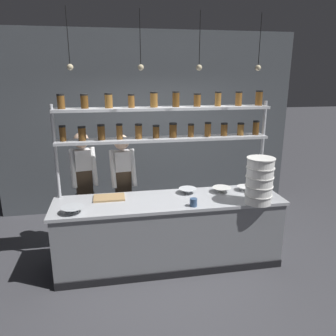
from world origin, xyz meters
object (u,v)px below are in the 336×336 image
at_px(chef_left, 84,182).
at_px(prep_bowl_center_front, 188,191).
at_px(spice_shelf_unit, 164,126).
at_px(prep_bowl_near_left, 245,188).
at_px(cutting_board, 109,198).
at_px(prep_bowl_center_back, 73,210).
at_px(serving_cup_front, 193,202).
at_px(chef_center, 123,183).
at_px(container_stack, 259,181).
at_px(prep_bowl_near_right, 222,190).

bearing_deg(chef_left, prep_bowl_center_front, -31.23).
height_order(spice_shelf_unit, prep_bowl_near_left, spice_shelf_unit).
bearing_deg(prep_bowl_near_left, cutting_board, 179.32).
relative_size(prep_bowl_center_front, prep_bowl_center_back, 0.91).
bearing_deg(serving_cup_front, chef_center, 130.97).
bearing_deg(spice_shelf_unit, cutting_board, -168.16).
bearing_deg(container_stack, chef_center, 149.21).
bearing_deg(prep_bowl_center_front, serving_cup_front, -94.85).
height_order(container_stack, prep_bowl_near_right, container_stack).
distance_m(prep_bowl_center_front, prep_bowl_near_right, 0.47).
xyz_separation_m(prep_bowl_near_right, serving_cup_front, (-0.51, -0.41, 0.02)).
height_order(container_stack, cutting_board, container_stack).
bearing_deg(cutting_board, container_stack, -14.86).
bearing_deg(spice_shelf_unit, prep_bowl_center_front, -26.74).
height_order(cutting_board, prep_bowl_near_right, prep_bowl_near_right).
height_order(container_stack, prep_bowl_center_back, container_stack).
relative_size(spice_shelf_unit, chef_center, 1.71).
xyz_separation_m(cutting_board, prep_bowl_near_left, (1.86, -0.02, 0.02)).
relative_size(chef_left, cutting_board, 4.26).
bearing_deg(chef_center, spice_shelf_unit, -36.64).
bearing_deg(container_stack, prep_bowl_near_left, 87.47).
xyz_separation_m(chef_left, prep_bowl_near_right, (1.86, -0.57, -0.03)).
bearing_deg(spice_shelf_unit, prep_bowl_near_right, -14.49).
bearing_deg(spice_shelf_unit, prep_bowl_near_left, -9.40).
bearing_deg(chef_left, prep_bowl_near_right, -27.77).
xyz_separation_m(chef_center, prep_bowl_near_right, (1.31, -0.52, -0.01)).
xyz_separation_m(container_stack, prep_bowl_near_left, (0.02, 0.46, -0.26)).
bearing_deg(chef_left, cutting_board, -67.88).
distance_m(chef_center, cutting_board, 0.53).
distance_m(chef_center, prep_bowl_center_front, 0.97).
bearing_deg(prep_bowl_near_left, prep_bowl_center_back, -170.79).
distance_m(prep_bowl_center_back, prep_bowl_near_right, 1.97).
xyz_separation_m(prep_bowl_near_left, prep_bowl_center_front, (-0.80, 0.03, 0.00)).
distance_m(chef_center, prep_bowl_near_right, 1.41).
xyz_separation_m(chef_left, prep_bowl_near_left, (2.20, -0.56, -0.04)).
height_order(spice_shelf_unit, prep_bowl_near_right, spice_shelf_unit).
bearing_deg(serving_cup_front, prep_bowl_center_front, 85.15).
xyz_separation_m(prep_bowl_near_left, prep_bowl_near_right, (-0.34, -0.01, 0.01)).
bearing_deg(prep_bowl_near_left, spice_shelf_unit, 170.60).
xyz_separation_m(chef_center, prep_bowl_center_back, (-0.63, -0.88, -0.00)).
xyz_separation_m(chef_left, chef_center, (0.55, -0.05, -0.03)).
distance_m(chef_center, prep_bowl_near_left, 1.73).
xyz_separation_m(prep_bowl_near_left, prep_bowl_center_back, (-2.28, -0.37, 0.01)).
distance_m(prep_bowl_near_left, prep_bowl_near_right, 0.34).
relative_size(spice_shelf_unit, cutting_board, 7.11).
xyz_separation_m(chef_left, prep_bowl_center_back, (-0.08, -0.93, -0.03)).
bearing_deg(container_stack, spice_shelf_unit, 149.00).
height_order(chef_left, prep_bowl_near_right, chef_left).
xyz_separation_m(prep_bowl_center_back, prep_bowl_near_right, (1.94, 0.35, -0.00)).
bearing_deg(chef_left, serving_cup_front, -46.56).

